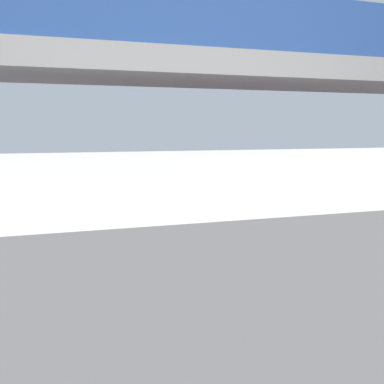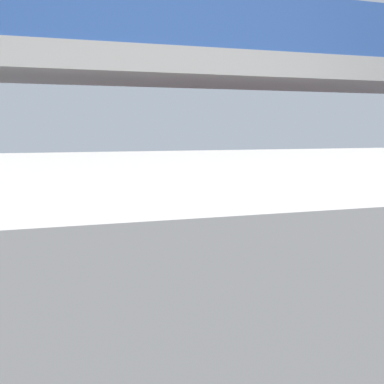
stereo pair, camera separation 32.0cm
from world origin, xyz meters
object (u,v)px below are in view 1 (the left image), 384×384
(bicycle_orange, at_px, (347,223))
(bicycle_blue, at_px, (363,211))
(city_bus, at_px, (196,186))
(parked_van, at_px, (19,243))
(traffic_sign, at_px, (68,178))
(pedestrian, at_px, (238,196))

(bicycle_orange, distance_m, bicycle_blue, 3.04)
(city_bus, height_order, parked_van, city_bus)
(bicycle_orange, bearing_deg, city_bus, -26.70)
(traffic_sign, bearing_deg, parked_van, 83.22)
(pedestrian, bearing_deg, city_bus, 36.62)
(bicycle_orange, height_order, pedestrian, pedestrian)
(city_bus, height_order, bicycle_blue, city_bus)
(bicycle_orange, relative_size, bicycle_blue, 1.00)
(parked_van, relative_size, bicycle_blue, 2.71)
(traffic_sign, bearing_deg, pedestrian, 164.73)
(city_bus, xyz_separation_m, parked_van, (7.22, 5.36, -0.70))
(city_bus, relative_size, pedestrian, 6.44)
(bicycle_orange, height_order, traffic_sign, traffic_sign)
(parked_van, xyz_separation_m, bicycle_blue, (-15.82, -4.11, -0.81))
(city_bus, height_order, pedestrian, city_bus)
(pedestrian, bearing_deg, bicycle_orange, 119.45)
(traffic_sign, bearing_deg, bicycle_orange, 146.97)
(bicycle_orange, height_order, bicycle_blue, same)
(city_bus, relative_size, bicycle_orange, 6.52)
(city_bus, relative_size, bicycle_blue, 6.52)
(parked_van, height_order, traffic_sign, traffic_sign)
(parked_van, bearing_deg, bicycle_orange, -170.52)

